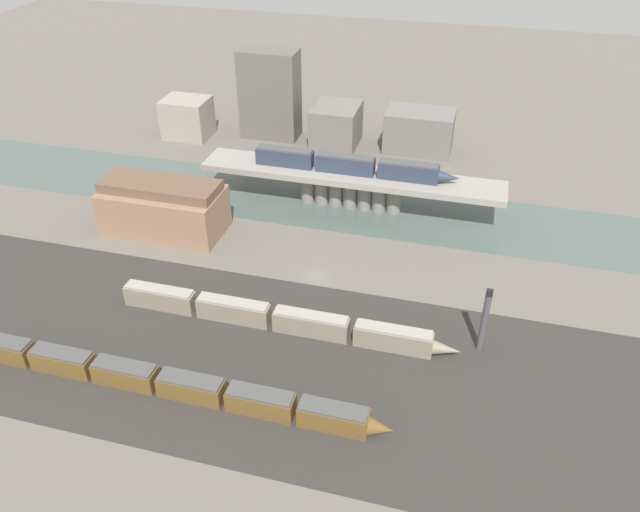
{
  "coord_description": "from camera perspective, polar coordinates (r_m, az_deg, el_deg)",
  "views": [
    {
      "loc": [
        25.36,
        -92.26,
        69.19
      ],
      "look_at": [
        0.0,
        1.88,
        3.34
      ],
      "focal_mm": 35.0,
      "sensor_mm": 36.0,
      "label": 1
    }
  ],
  "objects": [
    {
      "name": "railbed_yard",
      "position": [
        100.45,
        -3.9,
        -9.6
      ],
      "size": [
        280.0,
        42.0,
        0.01
      ],
      "primitive_type": "cube",
      "color": "#33302D",
      "rests_on": "ground"
    },
    {
      "name": "city_block_center",
      "position": [
        168.95,
        1.48,
        11.83
      ],
      "size": [
        11.76,
        13.51,
        10.75
      ],
      "primitive_type": "cube",
      "color": "slate",
      "rests_on": "ground"
    },
    {
      "name": "city_block_far_left",
      "position": [
        178.16,
        -12.03,
        12.27
      ],
      "size": [
        12.15,
        9.88,
        10.53
      ],
      "primitive_type": "cube",
      "color": "gray",
      "rests_on": "ground"
    },
    {
      "name": "city_block_left",
      "position": [
        172.76,
        -4.61,
        14.51
      ],
      "size": [
        15.47,
        8.01,
        23.52
      ],
      "primitive_type": "cube",
      "color": "#605B56",
      "rests_on": "ground"
    },
    {
      "name": "train_on_bridge",
      "position": [
        136.05,
        2.94,
        8.33
      ],
      "size": [
        44.75,
        2.94,
        3.96
      ],
      "color": "#2D384C",
      "rests_on": "bridge"
    },
    {
      "name": "ground_plane",
      "position": [
        118.08,
        -0.24,
        -1.84
      ],
      "size": [
        400.0,
        400.0,
        0.0
      ],
      "primitive_type": "plane",
      "color": "#666056"
    },
    {
      "name": "signal_tower",
      "position": [
        101.98,
        14.78,
        -5.77
      ],
      "size": [
        1.04,
        1.04,
        11.96
      ],
      "color": "#4C4C51",
      "rests_on": "ground"
    },
    {
      "name": "train_yard_near",
      "position": [
        97.19,
        -13.89,
        -11.14
      ],
      "size": [
        67.51,
        3.16,
        3.69
      ],
      "color": "brown",
      "rests_on": "ground"
    },
    {
      "name": "bridge",
      "position": [
        137.9,
        2.82,
        6.81
      ],
      "size": [
        66.51,
        9.66,
        8.35
      ],
      "color": "gray",
      "rests_on": "ground"
    },
    {
      "name": "warehouse_building",
      "position": [
        133.35,
        -14.12,
        4.33
      ],
      "size": [
        24.69,
        12.43,
        11.27
      ],
      "color": "#937056",
      "rests_on": "ground"
    },
    {
      "name": "city_block_right",
      "position": [
        167.84,
        9.06,
        11.24
      ],
      "size": [
        17.38,
        11.23,
        10.61
      ],
      "primitive_type": "cube",
      "color": "slate",
      "rests_on": "ground"
    },
    {
      "name": "train_yard_mid",
      "position": [
        105.3,
        -3.75,
        -5.72
      ],
      "size": [
        58.54,
        2.66,
        4.03
      ],
      "color": "gray",
      "rests_on": "ground"
    },
    {
      "name": "river_water",
      "position": [
        140.84,
        2.75,
        4.57
      ],
      "size": [
        320.0,
        22.98,
        0.01
      ],
      "primitive_type": "cube",
      "color": "#4C5B56",
      "rests_on": "ground"
    }
  ]
}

